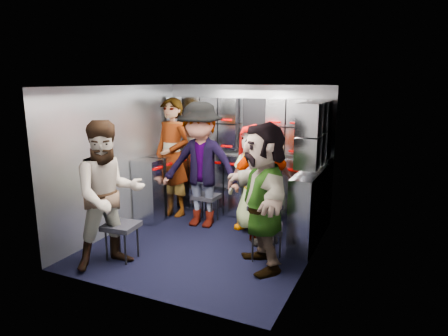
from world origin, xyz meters
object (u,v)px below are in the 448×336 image
at_px(attendant_arc_a, 109,195).
at_px(attendant_arc_c, 253,178).
at_px(jump_seat_center, 257,198).
at_px(attendant_standing, 172,157).
at_px(attendant_arc_b, 201,165).
at_px(jump_seat_near_left, 121,228).
at_px(jump_seat_mid_left, 207,198).
at_px(jump_seat_mid_right, 265,210).
at_px(jump_seat_near_right, 267,230).
at_px(attendant_arc_d, 261,184).
at_px(attendant_arc_e, 263,197).

bearing_deg(attendant_arc_a, attendant_arc_c, 2.54).
bearing_deg(jump_seat_center, attendant_arc_a, -119.36).
height_order(attendant_standing, attendant_arc_b, attendant_standing).
distance_m(jump_seat_near_left, jump_seat_mid_left, 1.66).
bearing_deg(jump_seat_center, jump_seat_near_left, -121.76).
xyz_separation_m(jump_seat_mid_right, attendant_arc_c, (-0.26, 0.20, 0.39)).
bearing_deg(attendant_arc_c, attendant_arc_b, -149.22).
height_order(jump_seat_near_left, jump_seat_center, jump_seat_center).
height_order(jump_seat_near_right, attendant_arc_d, attendant_arc_d).
bearing_deg(attendant_arc_e, attendant_standing, -158.25).
relative_size(jump_seat_near_right, attendant_arc_e, 0.27).
bearing_deg(jump_seat_near_right, attendant_arc_d, 116.64).
height_order(jump_seat_near_left, attendant_arc_c, attendant_arc_c).
bearing_deg(jump_seat_center, attendant_arc_b, -155.41).
bearing_deg(attendant_arc_b, jump_seat_near_left, -107.79).
relative_size(jump_seat_mid_right, attendant_arc_a, 0.26).
bearing_deg(attendant_arc_d, attendant_arc_b, 126.34).
relative_size(jump_seat_mid_left, attendant_arc_a, 0.25).
relative_size(jump_seat_center, jump_seat_near_right, 1.05).
bearing_deg(attendant_arc_c, jump_seat_near_right, -41.89).
xyz_separation_m(attendant_arc_b, attendant_arc_c, (0.77, 0.17, -0.15)).
distance_m(jump_seat_near_left, attendant_arc_d, 1.89).
distance_m(jump_seat_near_left, attendant_arc_a, 0.50).
distance_m(jump_seat_center, jump_seat_near_right, 1.21).
bearing_deg(attendant_arc_c, jump_seat_mid_right, -19.72).
xyz_separation_m(jump_seat_near_left, attendant_standing, (-0.32, 1.74, 0.55)).
height_order(jump_seat_mid_right, attendant_arc_b, attendant_arc_b).
relative_size(attendant_standing, attendant_arc_c, 1.22).
distance_m(attendant_arc_a, attendant_arc_d, 1.97).
relative_size(jump_seat_mid_right, attendant_standing, 0.24).
bearing_deg(attendant_arc_d, attendant_arc_c, 81.99).
bearing_deg(jump_seat_mid_right, attendant_arc_a, -130.64).
bearing_deg(jump_seat_near_right, attendant_arc_e, -90.00).
bearing_deg(jump_seat_near_left, attendant_arc_a, -90.00).
distance_m(jump_seat_center, attendant_arc_e, 1.44).
distance_m(jump_seat_center, attendant_arc_c, 0.40).
relative_size(jump_seat_mid_left, attendant_arc_c, 0.28).
distance_m(jump_seat_near_left, jump_seat_near_right, 1.78).
distance_m(jump_seat_near_left, attendant_arc_b, 1.58).
bearing_deg(jump_seat_near_left, attendant_standing, 100.55).
xyz_separation_m(jump_seat_near_right, attendant_arc_b, (-1.29, 0.74, 0.54)).
relative_size(jump_seat_near_right, attendant_standing, 0.24).
height_order(jump_seat_center, jump_seat_near_right, jump_seat_center).
xyz_separation_m(jump_seat_near_left, jump_seat_center, (1.11, 1.80, 0.02)).
xyz_separation_m(jump_seat_mid_right, attendant_arc_d, (0.00, -0.18, 0.41)).
xyz_separation_m(jump_seat_near_left, attendant_arc_b, (0.35, 1.45, 0.53)).
height_order(jump_seat_near_right, attendant_standing, attendant_standing).
height_order(jump_seat_near_left, attendant_arc_d, attendant_arc_d).
xyz_separation_m(attendant_arc_a, attendant_arc_c, (1.11, 1.80, -0.09)).
distance_m(attendant_arc_c, attendant_arc_e, 1.21).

